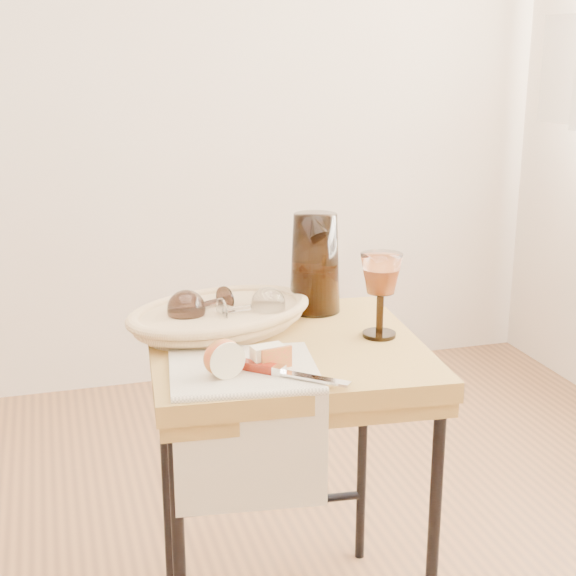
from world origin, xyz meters
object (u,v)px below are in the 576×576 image
object	(u,v)px
goblet_lying_b	(249,307)
apple_half	(222,357)
side_table	(285,494)
bread_basket	(221,318)
table_knife	(283,371)
tea_towel	(243,370)
goblet_lying_a	(203,305)
pitcher	(315,263)
wine_goblet	(380,295)

from	to	relation	value
goblet_lying_b	apple_half	size ratio (longest dim) A/B	1.67
side_table	bread_basket	world-z (taller)	bread_basket
side_table	table_knife	bearing A→B (deg)	-107.46
tea_towel	table_knife	bearing A→B (deg)	-34.43
side_table	bread_basket	xyz separation A→B (m)	(-0.11, 0.12, 0.37)
side_table	goblet_lying_a	size ratio (longest dim) A/B	5.27
side_table	goblet_lying_b	world-z (taller)	goblet_lying_b
apple_half	table_knife	distance (m)	0.11
goblet_lying_a	apple_half	bearing A→B (deg)	58.23
goblet_lying_a	tea_towel	bearing A→B (deg)	67.37
side_table	tea_towel	size ratio (longest dim) A/B	2.57
tea_towel	goblet_lying_b	bearing A→B (deg)	81.27
pitcher	wine_goblet	bearing A→B (deg)	-87.48
side_table	table_knife	size ratio (longest dim) A/B	2.99
goblet_lying_a	side_table	bearing A→B (deg)	109.33
goblet_lying_a	goblet_lying_b	size ratio (longest dim) A/B	1.07
tea_towel	bread_basket	xyz separation A→B (m)	(0.01, 0.25, 0.02)
goblet_lying_b	tea_towel	bearing A→B (deg)	-114.72
goblet_lying_a	goblet_lying_b	world-z (taller)	goblet_lying_a
tea_towel	goblet_lying_a	size ratio (longest dim) A/B	2.05
side_table	goblet_lying_a	world-z (taller)	goblet_lying_a
goblet_lying_a	table_knife	xyz separation A→B (m)	(0.08, -0.32, -0.04)
goblet_lying_b	table_knife	size ratio (longest dim) A/B	0.53
side_table	pitcher	bearing A→B (deg)	56.11
tea_towel	wine_goblet	size ratio (longest dim) A/B	1.52
tea_towel	bread_basket	distance (m)	0.25
goblet_lying_b	wine_goblet	world-z (taller)	wine_goblet
goblet_lying_b	wine_goblet	size ratio (longest dim) A/B	0.69
side_table	apple_half	bearing A→B (deg)	-136.89
tea_towel	apple_half	xyz separation A→B (m)	(-0.04, -0.02, 0.04)
goblet_lying_a	goblet_lying_b	xyz separation A→B (m)	(0.09, -0.04, -0.00)
side_table	apple_half	xyz separation A→B (m)	(-0.16, -0.15, 0.39)
side_table	apple_half	world-z (taller)	apple_half
wine_goblet	table_knife	world-z (taller)	wine_goblet
pitcher	goblet_lying_b	bearing A→B (deg)	-170.06
goblet_lying_a	apple_half	size ratio (longest dim) A/B	1.78
wine_goblet	goblet_lying_b	bearing A→B (deg)	155.04
goblet_lying_a	wine_goblet	xyz separation A→B (m)	(0.34, -0.16, 0.04)
bread_basket	goblet_lying_a	world-z (taller)	goblet_lying_a
wine_goblet	apple_half	distance (m)	0.38
goblet_lying_a	apple_half	xyz separation A→B (m)	(-0.02, -0.28, -0.01)
pitcher	wine_goblet	distance (m)	0.22
bread_basket	apple_half	world-z (taller)	apple_half
bread_basket	apple_half	xyz separation A→B (m)	(-0.05, -0.27, 0.02)
tea_towel	goblet_lying_b	size ratio (longest dim) A/B	2.19
table_knife	goblet_lying_a	bearing A→B (deg)	146.77
pitcher	goblet_lying_a	bearing A→B (deg)	173.72
tea_towel	pitcher	size ratio (longest dim) A/B	1.03
bread_basket	side_table	bearing A→B (deg)	-68.70
bread_basket	goblet_lying_a	bearing A→B (deg)	131.45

